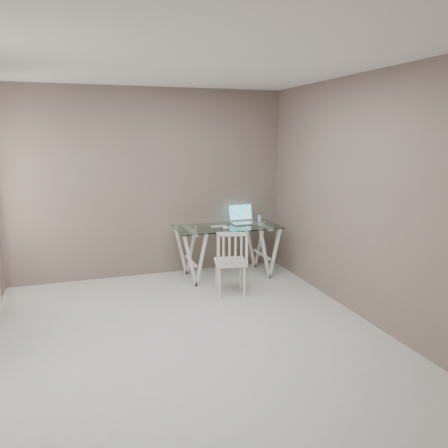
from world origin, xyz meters
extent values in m
plane|color=#B6B3AE|center=(0.00, 0.00, 0.00)|extent=(4.50, 4.50, 0.00)
cube|color=white|center=(0.00, 0.00, 2.70)|extent=(4.00, 4.50, 0.02)
cube|color=#6C5D55|center=(0.00, 2.25, 1.35)|extent=(4.00, 0.02, 2.70)
cube|color=#6C5D55|center=(0.00, -2.25, 1.35)|extent=(4.00, 0.02, 2.70)
cube|color=#6C5D55|center=(2.00, 0.00, 1.35)|extent=(0.02, 4.50, 2.70)
cube|color=silver|center=(1.02, 1.79, 0.74)|extent=(1.50, 0.70, 0.01)
cube|color=silver|center=(0.47, 1.79, 0.36)|extent=(0.24, 0.62, 0.72)
cube|color=silver|center=(1.57, 1.79, 0.36)|extent=(0.24, 0.62, 0.72)
cube|color=silver|center=(0.83, 1.11, 0.42)|extent=(0.46, 0.46, 0.04)
cylinder|color=silver|center=(0.65, 0.99, 0.20)|extent=(0.03, 0.03, 0.40)
cylinder|color=silver|center=(0.96, 0.92, 0.20)|extent=(0.03, 0.03, 0.40)
cylinder|color=silver|center=(0.71, 1.30, 0.20)|extent=(0.03, 0.03, 0.40)
cylinder|color=silver|center=(1.02, 1.24, 0.20)|extent=(0.03, 0.03, 0.40)
cube|color=silver|center=(0.80, 0.93, 0.64)|extent=(0.39, 0.10, 0.44)
cube|color=silver|center=(1.33, 1.92, 0.75)|extent=(0.39, 0.27, 0.02)
cube|color=#19D899|center=(1.33, 2.09, 0.89)|extent=(0.39, 0.08, 0.25)
cube|color=silver|center=(0.90, 1.81, 0.75)|extent=(0.25, 0.11, 0.01)
ellipsoid|color=white|center=(0.95, 1.63, 0.76)|extent=(0.11, 0.06, 0.03)
cube|color=white|center=(1.54, 1.82, 0.75)|extent=(0.08, 0.08, 0.02)
cube|color=black|center=(1.54, 1.83, 0.83)|extent=(0.06, 0.03, 0.13)
camera|label=1|loc=(-0.96, -4.03, 2.04)|focal=35.00mm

